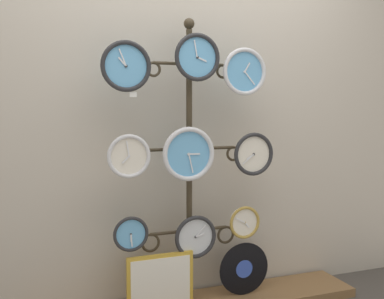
{
  "coord_description": "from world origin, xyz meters",
  "views": [
    {
      "loc": [
        -0.93,
        -2.17,
        1.27
      ],
      "look_at": [
        0.0,
        0.36,
        1.02
      ],
      "focal_mm": 42.0,
      "sensor_mm": 36.0,
      "label": 1
    }
  ],
  "objects": [
    {
      "name": "shop_wall",
      "position": [
        0.0,
        0.57,
        1.4
      ],
      "size": [
        4.4,
        0.04,
        2.8
      ],
      "color": "#BCB2A3",
      "rests_on": "ground_plane"
    },
    {
      "name": "display_stand",
      "position": [
        0.0,
        0.41,
        0.62
      ],
      "size": [
        0.7,
        0.34,
        1.8
      ],
      "color": "#382D1E",
      "rests_on": "ground_plane"
    },
    {
      "name": "clock_top_left",
      "position": [
        -0.41,
        0.32,
        1.5
      ],
      "size": [
        0.29,
        0.04,
        0.29
      ],
      "color": "#60A8DB"
    },
    {
      "name": "clock_top_center",
      "position": [
        0.01,
        0.31,
        1.56
      ],
      "size": [
        0.28,
        0.04,
        0.28
      ],
      "color": "#60A8DB"
    },
    {
      "name": "clock_top_right",
      "position": [
        0.32,
        0.31,
        1.49
      ],
      "size": [
        0.29,
        0.04,
        0.29
      ],
      "color": "#60A8DB"
    },
    {
      "name": "clock_middle_left",
      "position": [
        -0.4,
        0.31,
        1.0
      ],
      "size": [
        0.25,
        0.04,
        0.25
      ],
      "color": "silver"
    },
    {
      "name": "clock_middle_center",
      "position": [
        -0.04,
        0.3,
        1.0
      ],
      "size": [
        0.32,
        0.04,
        0.32
      ],
      "color": "#60A8DB"
    },
    {
      "name": "clock_middle_right",
      "position": [
        0.4,
        0.32,
        0.98
      ],
      "size": [
        0.27,
        0.04,
        0.27
      ],
      "color": "silver"
    },
    {
      "name": "clock_bottom_left",
      "position": [
        -0.39,
        0.32,
        0.54
      ],
      "size": [
        0.21,
        0.04,
        0.21
      ],
      "color": "#60A8DB"
    },
    {
      "name": "clock_bottom_center",
      "position": [
        0.01,
        0.33,
        0.48
      ],
      "size": [
        0.27,
        0.04,
        0.27
      ],
      "color": "silver"
    },
    {
      "name": "clock_bottom_right",
      "position": [
        0.34,
        0.32,
        0.55
      ],
      "size": [
        0.21,
        0.04,
        0.21
      ],
      "color": "silver"
    },
    {
      "name": "vinyl_record",
      "position": [
        0.35,
        0.34,
        0.23
      ],
      "size": [
        0.34,
        0.01,
        0.34
      ],
      "color": "black",
      "rests_on": "low_shelf"
    },
    {
      "name": "picture_frame",
      "position": [
        -0.22,
        0.32,
        0.23
      ],
      "size": [
        0.41,
        0.02,
        0.34
      ],
      "color": "gold",
      "rests_on": "low_shelf"
    },
    {
      "name": "price_tag_upper",
      "position": [
        -0.37,
        0.32,
        1.34
      ],
      "size": [
        0.04,
        0.0,
        0.03
      ],
      "color": "white"
    }
  ]
}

